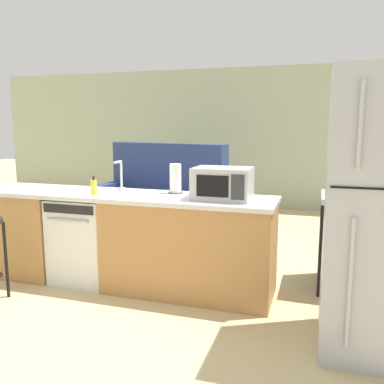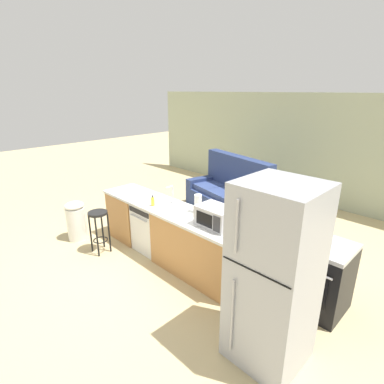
% 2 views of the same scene
% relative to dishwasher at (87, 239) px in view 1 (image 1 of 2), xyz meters
% --- Properties ---
extents(ground_plane, '(24.00, 24.00, 0.00)m').
position_rel_dishwasher_xyz_m(ground_plane, '(0.25, 0.00, -0.42)').
color(ground_plane, tan).
extents(wall_back, '(10.00, 0.06, 2.60)m').
position_rel_dishwasher_xyz_m(wall_back, '(0.55, 4.20, 0.88)').
color(wall_back, '#A8B293').
rests_on(wall_back, ground_plane).
extents(kitchen_counter, '(2.94, 0.66, 0.90)m').
position_rel_dishwasher_xyz_m(kitchen_counter, '(0.49, 0.00, -0.00)').
color(kitchen_counter, '#B77F47').
rests_on(kitchen_counter, ground_plane).
extents(dishwasher, '(0.58, 0.61, 0.84)m').
position_rel_dishwasher_xyz_m(dishwasher, '(0.00, 0.00, 0.00)').
color(dishwasher, white).
rests_on(dishwasher, ground_plane).
extents(stove_range, '(0.76, 0.68, 0.90)m').
position_rel_dishwasher_xyz_m(stove_range, '(2.60, 0.55, 0.03)').
color(stove_range, black).
rests_on(stove_range, ground_plane).
extents(refrigerator, '(0.72, 0.73, 1.90)m').
position_rel_dishwasher_xyz_m(refrigerator, '(2.60, -0.55, 0.53)').
color(refrigerator, '#A8AAB2').
rests_on(refrigerator, ground_plane).
extents(microwave, '(0.50, 0.37, 0.28)m').
position_rel_dishwasher_xyz_m(microwave, '(1.39, -0.00, 0.62)').
color(microwave, '#B7B7BC').
rests_on(microwave, kitchen_counter).
extents(sink_faucet, '(0.07, 0.18, 0.30)m').
position_rel_dishwasher_xyz_m(sink_faucet, '(0.31, 0.16, 0.61)').
color(sink_faucet, silver).
rests_on(sink_faucet, kitchen_counter).
extents(paper_towel_roll, '(0.14, 0.14, 0.28)m').
position_rel_dishwasher_xyz_m(paper_towel_roll, '(0.89, 0.17, 0.62)').
color(paper_towel_roll, '#4C4C51').
rests_on(paper_towel_roll, kitchen_counter).
extents(soap_bottle, '(0.06, 0.06, 0.18)m').
position_rel_dishwasher_xyz_m(soap_bottle, '(0.19, -0.14, 0.55)').
color(soap_bottle, yellow).
rests_on(soap_bottle, kitchen_counter).
extents(kettle, '(0.21, 0.17, 0.19)m').
position_rel_dishwasher_xyz_m(kettle, '(2.43, 0.42, 0.56)').
color(kettle, '#B2B2B7').
rests_on(kettle, stove_range).
extents(couch, '(2.15, 1.32, 1.27)m').
position_rel_dishwasher_xyz_m(couch, '(-0.13, 2.26, -0.03)').
color(couch, navy).
rests_on(couch, ground_plane).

